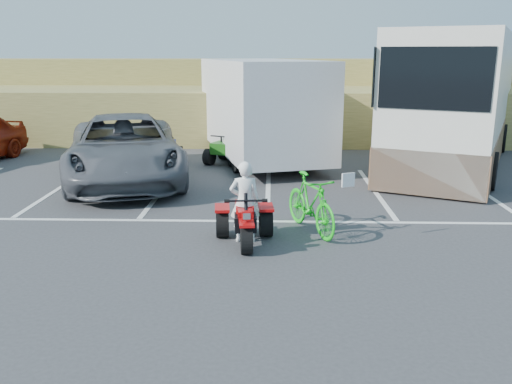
{
  "coord_description": "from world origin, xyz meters",
  "views": [
    {
      "loc": [
        0.08,
        -8.33,
        3.41
      ],
      "look_at": [
        -0.19,
        0.98,
        1.0
      ],
      "focal_mm": 38.0,
      "sensor_mm": 36.0,
      "label": 1
    }
  ],
  "objects_px": {
    "rv_motorhome": "(458,107)",
    "quad_atv_blue": "(164,165)",
    "grey_pickup": "(125,148)",
    "cargo_trailer": "(261,107)",
    "green_dirt_bike": "(311,203)",
    "quad_atv_green": "(229,163)",
    "red_trike_atv": "(245,244)",
    "rider": "(245,202)"
  },
  "relations": [
    {
      "from": "cargo_trailer",
      "to": "red_trike_atv",
      "type": "bearing_deg",
      "value": -106.9
    },
    {
      "from": "green_dirt_bike",
      "to": "rv_motorhome",
      "type": "height_order",
      "value": "rv_motorhome"
    },
    {
      "from": "rider",
      "to": "green_dirt_bike",
      "type": "distance_m",
      "value": 1.39
    },
    {
      "from": "cargo_trailer",
      "to": "quad_atv_green",
      "type": "distance_m",
      "value": 2.08
    },
    {
      "from": "red_trike_atv",
      "to": "quad_atv_blue",
      "type": "xyz_separation_m",
      "value": [
        -2.85,
        7.0,
        0.0
      ]
    },
    {
      "from": "quad_atv_blue",
      "to": "quad_atv_green",
      "type": "height_order",
      "value": "quad_atv_blue"
    },
    {
      "from": "red_trike_atv",
      "to": "quad_atv_green",
      "type": "height_order",
      "value": "quad_atv_green"
    },
    {
      "from": "rider",
      "to": "quad_atv_green",
      "type": "distance_m",
      "value": 7.32
    },
    {
      "from": "red_trike_atv",
      "to": "cargo_trailer",
      "type": "distance_m",
      "value": 8.18
    },
    {
      "from": "quad_atv_blue",
      "to": "rider",
      "type": "bearing_deg",
      "value": -74.16
    },
    {
      "from": "green_dirt_bike",
      "to": "quad_atv_green",
      "type": "bearing_deg",
      "value": 84.06
    },
    {
      "from": "cargo_trailer",
      "to": "quad_atv_green",
      "type": "bearing_deg",
      "value": -163.8
    },
    {
      "from": "red_trike_atv",
      "to": "cargo_trailer",
      "type": "xyz_separation_m",
      "value": [
        0.12,
        8.0,
        1.72
      ]
    },
    {
      "from": "quad_atv_green",
      "to": "quad_atv_blue",
      "type": "bearing_deg",
      "value": -145.59
    },
    {
      "from": "rider",
      "to": "grey_pickup",
      "type": "xyz_separation_m",
      "value": [
        -3.5,
        4.85,
        0.13
      ]
    },
    {
      "from": "cargo_trailer",
      "to": "quad_atv_blue",
      "type": "bearing_deg",
      "value": -177.44
    },
    {
      "from": "red_trike_atv",
      "to": "rider",
      "type": "height_order",
      "value": "rider"
    },
    {
      "from": "rv_motorhome",
      "to": "grey_pickup",
      "type": "bearing_deg",
      "value": -137.52
    },
    {
      "from": "red_trike_atv",
      "to": "grey_pickup",
      "type": "bearing_deg",
      "value": 119.67
    },
    {
      "from": "quad_atv_blue",
      "to": "green_dirt_bike",
      "type": "bearing_deg",
      "value": -63.59
    },
    {
      "from": "red_trike_atv",
      "to": "rv_motorhome",
      "type": "distance_m",
      "value": 10.57
    },
    {
      "from": "cargo_trailer",
      "to": "rider",
      "type": "bearing_deg",
      "value": -107.02
    },
    {
      "from": "red_trike_atv",
      "to": "rider",
      "type": "bearing_deg",
      "value": 90.0
    },
    {
      "from": "red_trike_atv",
      "to": "quad_atv_green",
      "type": "relative_size",
      "value": 1.0
    },
    {
      "from": "quad_atv_green",
      "to": "green_dirt_bike",
      "type": "bearing_deg",
      "value": -48.83
    },
    {
      "from": "red_trike_atv",
      "to": "rider",
      "type": "distance_m",
      "value": 0.77
    },
    {
      "from": "quad_atv_blue",
      "to": "cargo_trailer",
      "type": "bearing_deg",
      "value": 11.89
    },
    {
      "from": "red_trike_atv",
      "to": "quad_atv_blue",
      "type": "relative_size",
      "value": 0.99
    },
    {
      "from": "rider",
      "to": "quad_atv_blue",
      "type": "height_order",
      "value": "rider"
    },
    {
      "from": "rv_motorhome",
      "to": "quad_atv_blue",
      "type": "relative_size",
      "value": 7.43
    },
    {
      "from": "grey_pickup",
      "to": "quad_atv_green",
      "type": "distance_m",
      "value": 3.67
    },
    {
      "from": "red_trike_atv",
      "to": "rider",
      "type": "relative_size",
      "value": 0.97
    },
    {
      "from": "quad_atv_green",
      "to": "grey_pickup",
      "type": "bearing_deg",
      "value": -114.52
    },
    {
      "from": "quad_atv_blue",
      "to": "grey_pickup",
      "type": "bearing_deg",
      "value": -115.07
    },
    {
      "from": "cargo_trailer",
      "to": "quad_atv_green",
      "type": "xyz_separation_m",
      "value": [
        -0.99,
        -0.62,
        -1.72
      ]
    },
    {
      "from": "red_trike_atv",
      "to": "green_dirt_bike",
      "type": "bearing_deg",
      "value": 24.78
    },
    {
      "from": "rider",
      "to": "rv_motorhome",
      "type": "bearing_deg",
      "value": -133.97
    },
    {
      "from": "red_trike_atv",
      "to": "grey_pickup",
      "type": "height_order",
      "value": "grey_pickup"
    },
    {
      "from": "rider",
      "to": "quad_atv_green",
      "type": "relative_size",
      "value": 1.03
    },
    {
      "from": "grey_pickup",
      "to": "cargo_trailer",
      "type": "xyz_separation_m",
      "value": [
        3.64,
        3.0,
        0.84
      ]
    },
    {
      "from": "grey_pickup",
      "to": "quad_atv_blue",
      "type": "bearing_deg",
      "value": 56.11
    },
    {
      "from": "grey_pickup",
      "to": "rv_motorhome",
      "type": "xyz_separation_m",
      "value": [
        9.93,
        3.22,
        0.82
      ]
    }
  ]
}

